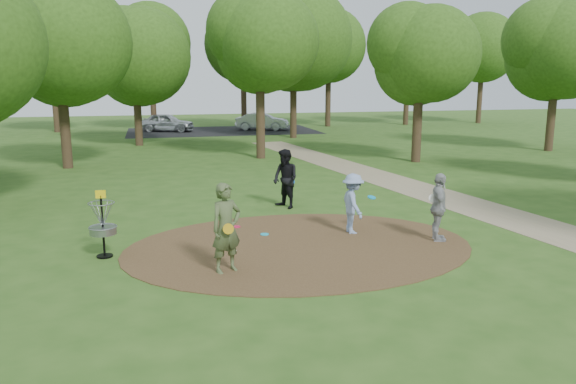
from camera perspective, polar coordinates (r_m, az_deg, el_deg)
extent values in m
plane|color=#2D5119|center=(13.54, 1.22, -5.56)|extent=(100.00, 100.00, 0.00)
cylinder|color=#47301C|center=(13.53, 1.22, -5.52)|extent=(8.40, 8.40, 0.02)
cube|color=#8C7A5B|center=(17.98, 19.90, -1.92)|extent=(7.55, 39.89, 0.01)
cube|color=black|center=(43.01, -6.67, 6.19)|extent=(14.00, 8.00, 0.01)
imported|color=#4A5833|center=(11.63, -6.29, -3.67)|extent=(0.81, 0.70, 1.89)
cylinder|color=gold|center=(11.37, -6.08, -3.74)|extent=(0.22, 0.08, 0.22)
imported|color=#859BC7|center=(14.58, 6.61, -1.19)|extent=(0.59, 1.02, 1.57)
cylinder|color=#0B90C6|center=(14.79, 8.50, -0.54)|extent=(0.29, 0.29, 0.08)
imported|color=black|center=(17.28, -0.26, 1.34)|extent=(1.01, 1.10, 1.83)
cylinder|color=blue|center=(17.36, 0.35, 1.05)|extent=(0.23, 0.10, 0.22)
imported|color=#9B9B9D|center=(14.26, 15.06, -1.53)|extent=(0.73, 1.08, 1.71)
cylinder|color=white|center=(14.16, 14.53, -0.61)|extent=(0.23, 0.11, 0.22)
cylinder|color=#1BB7D9|center=(14.47, -2.40, -4.31)|extent=(0.22, 0.22, 0.02)
cylinder|color=#DD1649|center=(15.24, -5.27, -3.53)|extent=(0.22, 0.22, 0.02)
imported|color=#B8BBC0|center=(43.10, -12.23, 6.93)|extent=(4.33, 2.84, 1.37)
imported|color=#ADB1B5|center=(43.38, -2.64, 7.17)|extent=(4.23, 2.74, 1.32)
cylinder|color=black|center=(13.26, -18.29, -3.50)|extent=(0.05, 0.05, 1.35)
cylinder|color=black|center=(13.43, -18.12, -6.20)|extent=(0.36, 0.36, 0.04)
cylinder|color=gray|center=(13.27, -18.28, -3.73)|extent=(0.60, 0.60, 0.16)
torus|color=gray|center=(13.25, -18.30, -3.39)|extent=(0.63, 0.63, 0.03)
torus|color=gray|center=(13.12, -18.45, -1.07)|extent=(0.58, 0.58, 0.02)
cube|color=yellow|center=(13.08, -18.51, -0.22)|extent=(0.22, 0.02, 0.18)
cylinder|color=#332316|center=(26.81, -21.73, 6.30)|extent=(0.44, 0.44, 3.80)
sphere|color=#294A13|center=(26.76, -22.28, 13.53)|extent=(5.41, 5.41, 5.41)
cylinder|color=#332316|center=(28.07, -2.82, 7.69)|extent=(0.44, 0.44, 4.18)
sphere|color=#294A13|center=(28.05, -2.89, 14.67)|extent=(4.82, 4.82, 4.82)
cylinder|color=#332316|center=(27.52, 13.00, 6.74)|extent=(0.44, 0.44, 3.61)
sphere|color=#294A13|center=(27.45, 13.29, 13.05)|extent=(4.46, 4.46, 4.46)
cylinder|color=#332316|center=(34.57, -15.00, 7.41)|extent=(0.44, 0.44, 3.42)
sphere|color=#294A13|center=(34.50, -15.29, 12.80)|extent=(5.60, 5.60, 5.60)
cylinder|color=#332316|center=(37.72, 0.55, 8.84)|extent=(0.44, 0.44, 4.37)
sphere|color=#294A13|center=(37.74, 0.56, 14.96)|extent=(6.70, 6.70, 6.70)
cylinder|color=#332316|center=(34.10, 25.18, 6.98)|extent=(0.44, 0.44, 3.80)
sphere|color=#294A13|center=(34.06, 25.68, 12.62)|extent=(5.33, 5.33, 5.33)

